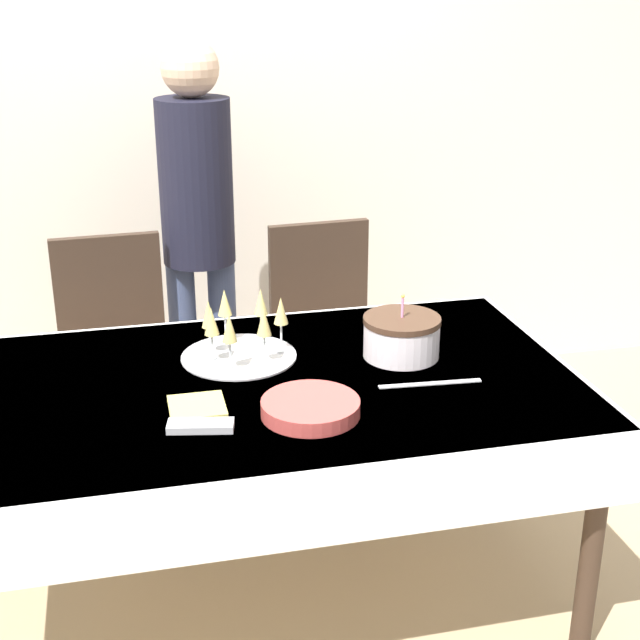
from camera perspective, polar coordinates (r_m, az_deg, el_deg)
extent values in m
plane|color=tan|center=(2.96, -3.46, -17.08)|extent=(12.00, 12.00, 0.00)
cube|color=silver|center=(3.90, -7.98, 13.93)|extent=(8.00, 0.05, 2.70)
cube|color=white|center=(2.57, -3.82, -4.24)|extent=(1.81, 1.02, 0.03)
cube|color=white|center=(2.61, -3.77, -6.02)|extent=(1.84, 1.05, 0.21)
cylinder|color=#38281E|center=(2.65, 17.01, -13.67)|extent=(0.06, 0.06, 0.71)
cylinder|color=#38281E|center=(3.35, 9.47, -5.27)|extent=(0.06, 0.06, 0.71)
cube|color=#38281E|center=(3.37, -12.73, -4.13)|extent=(0.44, 0.44, 0.04)
cube|color=#38281E|center=(3.45, -13.32, 1.26)|extent=(0.40, 0.06, 0.50)
cylinder|color=#38281E|center=(3.32, -9.07, -8.52)|extent=(0.04, 0.04, 0.40)
cylinder|color=#38281E|center=(3.31, -15.33, -9.19)|extent=(0.04, 0.04, 0.40)
cylinder|color=#38281E|center=(3.64, -9.83, -5.78)|extent=(0.04, 0.04, 0.40)
cylinder|color=#38281E|center=(3.63, -15.51, -6.38)|extent=(0.04, 0.04, 0.40)
cube|color=#38281E|center=(3.46, 0.86, -2.91)|extent=(0.45, 0.45, 0.04)
cube|color=#38281E|center=(3.53, -0.08, 2.32)|extent=(0.40, 0.06, 0.50)
cylinder|color=#38281E|center=(3.46, 4.62, -7.04)|extent=(0.04, 0.04, 0.40)
cylinder|color=#38281E|center=(3.35, -1.16, -7.92)|extent=(0.04, 0.04, 0.40)
cylinder|color=#38281E|center=(3.76, 2.62, -4.56)|extent=(0.04, 0.04, 0.40)
cylinder|color=#38281E|center=(3.66, -2.72, -5.28)|extent=(0.04, 0.04, 0.40)
cylinder|color=white|center=(2.72, 5.23, -1.25)|extent=(0.23, 0.23, 0.11)
cylinder|color=#4C3323|center=(2.69, 5.27, 0.00)|extent=(0.24, 0.24, 0.02)
cylinder|color=pink|center=(2.68, 5.30, 0.77)|extent=(0.01, 0.01, 0.06)
sphere|color=#F9CC4C|center=(2.67, 5.33, 1.54)|extent=(0.01, 0.01, 0.01)
cylinder|color=silver|center=(2.73, -5.21, -2.33)|extent=(0.35, 0.35, 0.01)
cylinder|color=silver|center=(2.76, -2.48, -1.90)|extent=(0.05, 0.05, 0.00)
cylinder|color=silver|center=(2.74, -2.49, -1.04)|extent=(0.01, 0.01, 0.08)
cone|color=#E0CC72|center=(2.71, -2.52, 0.62)|extent=(0.04, 0.04, 0.08)
cylinder|color=silver|center=(2.83, -3.75, -1.28)|extent=(0.05, 0.05, 0.00)
cylinder|color=silver|center=(2.81, -3.77, -0.45)|extent=(0.01, 0.01, 0.08)
cone|color=#E0CC72|center=(2.78, -3.81, 1.18)|extent=(0.04, 0.04, 0.08)
cylinder|color=silver|center=(2.84, -6.03, -1.32)|extent=(0.05, 0.05, 0.00)
cylinder|color=silver|center=(2.82, -6.06, -0.48)|extent=(0.01, 0.01, 0.08)
cone|color=#E0CC72|center=(2.79, -6.13, 1.14)|extent=(0.04, 0.04, 0.08)
cylinder|color=silver|center=(2.75, -7.02, -2.12)|extent=(0.05, 0.05, 0.00)
cylinder|color=silver|center=(2.73, -7.06, -1.26)|extent=(0.01, 0.01, 0.08)
cone|color=#E0CC72|center=(2.70, -7.14, 0.40)|extent=(0.04, 0.04, 0.08)
cylinder|color=silver|center=(2.69, -6.84, -2.63)|extent=(0.05, 0.05, 0.00)
cylinder|color=silver|center=(2.67, -6.88, -1.76)|extent=(0.01, 0.01, 0.08)
cone|color=#E0CC72|center=(2.64, -6.96, -0.06)|extent=(0.04, 0.04, 0.08)
cylinder|color=silver|center=(2.63, -5.72, -3.12)|extent=(0.05, 0.05, 0.00)
cylinder|color=silver|center=(2.62, -5.75, -2.23)|extent=(0.01, 0.01, 0.08)
cone|color=#E0CC72|center=(2.58, -5.82, -0.51)|extent=(0.04, 0.04, 0.08)
cylinder|color=silver|center=(2.67, -3.55, -2.68)|extent=(0.05, 0.05, 0.00)
cylinder|color=silver|center=(2.65, -3.57, -1.81)|extent=(0.01, 0.01, 0.08)
cone|color=#E0CC72|center=(2.62, -3.61, -0.10)|extent=(0.04, 0.04, 0.08)
cylinder|color=#CC4C47|center=(2.37, -0.61, -6.01)|extent=(0.26, 0.26, 0.01)
cylinder|color=#CC4C47|center=(2.37, -0.61, -5.86)|extent=(0.26, 0.26, 0.01)
cylinder|color=#CC4C47|center=(2.37, -0.61, -5.71)|extent=(0.26, 0.26, 0.01)
cylinder|color=#CC4C47|center=(2.36, -0.61, -5.56)|extent=(0.26, 0.26, 0.01)
cylinder|color=#CC4C47|center=(2.36, -0.62, -5.41)|extent=(0.26, 0.26, 0.01)
cylinder|color=#CC4C47|center=(2.36, -0.62, -5.26)|extent=(0.26, 0.26, 0.01)
cube|color=silver|center=(2.56, 7.06, -4.06)|extent=(0.30, 0.04, 0.00)
cube|color=silver|center=(2.32, -7.65, -6.74)|extent=(0.18, 0.09, 0.02)
cube|color=#E0D166|center=(2.43, -7.88, -5.50)|extent=(0.15, 0.15, 0.01)
cylinder|color=#3F4C72|center=(3.65, -8.64, -2.24)|extent=(0.11, 0.11, 0.79)
cylinder|color=#3F4C72|center=(3.66, -6.15, -2.02)|extent=(0.11, 0.11, 0.79)
cylinder|color=black|center=(3.44, -7.95, 8.73)|extent=(0.28, 0.28, 0.62)
sphere|color=#D8B293|center=(3.38, -8.32, 15.69)|extent=(0.21, 0.21, 0.21)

